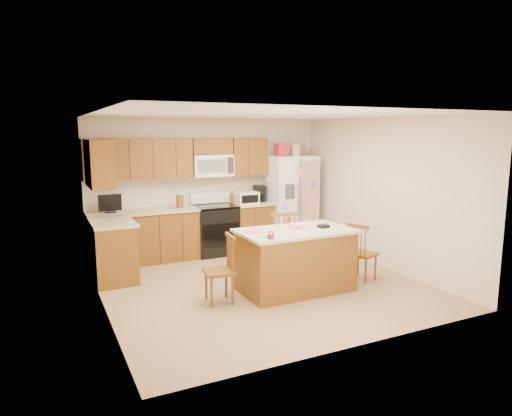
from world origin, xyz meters
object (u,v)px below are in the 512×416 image
stove (215,229)px  windsor_chair_back (281,246)px  island (295,260)px  refrigerator (290,200)px  windsor_chair_right (361,254)px  windsor_chair_left (221,271)px

stove → windsor_chair_back: size_ratio=1.06×
windsor_chair_back → island: bearing=-100.4°
stove → refrigerator: bearing=-2.3°
stove → windsor_chair_right: (1.47, -2.44, -0.05)m
windsor_chair_left → refrigerator: bearing=44.0°
stove → windsor_chair_right: size_ratio=1.27×
refrigerator → windsor_chair_left: refrigerator is taller
windsor_chair_left → windsor_chair_back: 1.38m
island → windsor_chair_left: size_ratio=1.79×
stove → windsor_chair_back: 1.83m
stove → windsor_chair_left: (-0.81, -2.36, -0.04)m
stove → windsor_chair_right: bearing=-58.9°
island → stove: bearing=97.8°
island → windsor_chair_back: 0.62m
refrigerator → windsor_chair_right: size_ratio=2.29×
windsor_chair_left → windsor_chair_right: windsor_chair_left is taller
stove → windsor_chair_right: stove is taller
windsor_chair_left → windsor_chair_right: (2.28, -0.08, -0.01)m
stove → refrigerator: (1.57, -0.06, 0.45)m
windsor_chair_left → windsor_chair_back: (1.25, 0.58, 0.07)m
refrigerator → windsor_chair_right: refrigerator is taller
windsor_chair_back → windsor_chair_right: windsor_chair_back is taller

